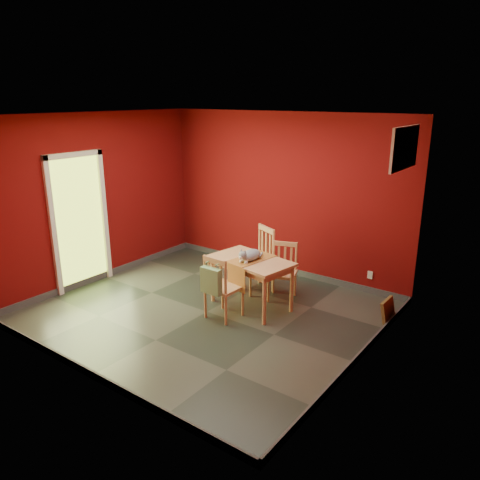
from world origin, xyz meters
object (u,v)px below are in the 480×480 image
Objects in this scene: chair_far_right at (283,271)px; tote_bag at (211,281)px; picture_frame at (388,312)px; chair_near at (222,286)px; dining_table at (251,265)px; cat at (251,253)px; chair_far_left at (258,258)px.

chair_far_right is 2.02× the size of tote_bag.
tote_bag is at bearing -144.30° from picture_frame.
picture_frame is at bearing 31.20° from chair_near.
chair_far_right reaches higher than picture_frame.
dining_table is 2.93× the size of cat.
tote_bag is at bearing -104.27° from chair_far_right.
chair_far_left is 0.50m from chair_far_right.
dining_table is at bearing -64.13° from chair_far_left.
cat is (0.02, -0.05, 0.20)m from dining_table.
chair_near is 2.25m from picture_frame.
picture_frame is at bearing 33.93° from cat.
chair_near is 2.16× the size of tote_bag.
tote_bag is (-0.33, -1.28, 0.18)m from chair_far_right.
chair_near is at bearing -81.24° from chair_far_left.
dining_table is 1.95m from picture_frame.
chair_far_right is at bearing 75.73° from tote_bag.
cat is at bearing -66.78° from dining_table.
dining_table reaches higher than picture_frame.
picture_frame is at bearing 19.04° from dining_table.
chair_far_left is 1.35m from tote_bag.
chair_far_right is 2.41× the size of picture_frame.
tote_bag is at bearing -82.84° from chair_far_left.
cat is at bearing 79.15° from tote_bag.
tote_bag is at bearing -87.50° from cat.
tote_bag is 0.98× the size of cat.
chair_far_right is at bearing 68.25° from dining_table.
picture_frame is (1.80, 0.62, -0.46)m from dining_table.
dining_table is 1.25× the size of chair_far_left.
dining_table is 0.20m from cat.
chair_near is at bearing -148.80° from picture_frame.
chair_far_left is 2.34× the size of cat.
chair_far_left is at bearing 97.16° from tote_bag.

